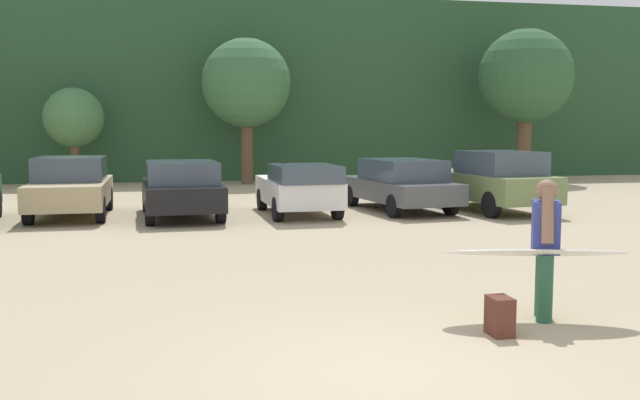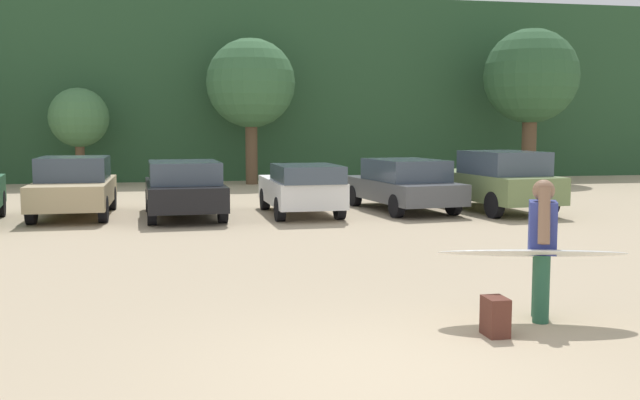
{
  "view_description": "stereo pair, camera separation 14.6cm",
  "coord_description": "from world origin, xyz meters",
  "views": [
    {
      "loc": [
        -2.03,
        -6.73,
        2.4
      ],
      "look_at": [
        0.7,
        6.4,
        1.03
      ],
      "focal_mm": 40.96,
      "sensor_mm": 36.0,
      "label": 1
    },
    {
      "loc": [
        -1.88,
        -6.75,
        2.4
      ],
      "look_at": [
        0.7,
        6.4,
        1.03
      ],
      "focal_mm": 40.96,
      "sensor_mm": 36.0,
      "label": 2
    }
  ],
  "objects": [
    {
      "name": "backpack_dropped",
      "position": [
        1.66,
        0.87,
        0.22
      ],
      "size": [
        0.24,
        0.34,
        0.45
      ],
      "color": "#592D23",
      "rests_on": "ground_plane"
    },
    {
      "name": "hillside_ridge",
      "position": [
        0.0,
        31.04,
        4.02
      ],
      "size": [
        108.0,
        12.0,
        8.04
      ],
      "primitive_type": "cube",
      "color": "#284C2D",
      "rests_on": "ground_plane"
    },
    {
      "name": "parked_car_dark_gray",
      "position": [
        4.37,
        12.92,
        0.77
      ],
      "size": [
        2.45,
        4.69,
        1.46
      ],
      "rotation": [
        0.0,
        0.0,
        1.71
      ],
      "color": "#4C4F54",
      "rests_on": "ground_plane"
    },
    {
      "name": "tree_ridge_back",
      "position": [
        12.88,
        22.11,
        4.44
      ],
      "size": [
        3.98,
        3.98,
        6.48
      ],
      "color": "brown",
      "rests_on": "ground_plane"
    },
    {
      "name": "surfboard_white",
      "position": [
        2.37,
        1.39,
        0.85
      ],
      "size": [
        2.4,
        1.18,
        0.23
      ],
      "rotation": [
        0.0,
        0.0,
        2.9
      ],
      "color": "white"
    },
    {
      "name": "parked_car_white",
      "position": [
        1.38,
        12.39,
        0.75
      ],
      "size": [
        1.86,
        4.03,
        1.4
      ],
      "rotation": [
        0.0,
        0.0,
        1.6
      ],
      "color": "white",
      "rests_on": "ground_plane"
    },
    {
      "name": "ground_plane",
      "position": [
        0.0,
        0.0,
        0.0
      ],
      "size": [
        120.0,
        120.0,
        0.0
      ],
      "primitive_type": "plane",
      "color": "tan"
    },
    {
      "name": "tree_far_left",
      "position": [
        -5.64,
        23.47,
        2.69
      ],
      "size": [
        2.34,
        2.34,
        3.89
      ],
      "color": "brown",
      "rests_on": "ground_plane"
    },
    {
      "name": "person_adult",
      "position": [
        2.52,
        1.43,
        0.99
      ],
      "size": [
        0.47,
        0.74,
        1.75
      ],
      "rotation": [
        0.0,
        0.0,
        2.71
      ],
      "color": "#26593F",
      "rests_on": "ground_plane"
    },
    {
      "name": "parked_car_tan",
      "position": [
        -4.56,
        13.35,
        0.81
      ],
      "size": [
        1.95,
        4.36,
        1.58
      ],
      "rotation": [
        0.0,
        0.0,
        1.58
      ],
      "color": "tan",
      "rests_on": "ground_plane"
    },
    {
      "name": "tree_far_right",
      "position": [
        1.13,
        23.17,
        4.09
      ],
      "size": [
        3.62,
        3.62,
        5.93
      ],
      "color": "brown",
      "rests_on": "ground_plane"
    },
    {
      "name": "parked_car_olive_green",
      "position": [
        6.87,
        12.3,
        0.87
      ],
      "size": [
        2.34,
        4.77,
        1.7
      ],
      "rotation": [
        0.0,
        0.0,
        1.68
      ],
      "color": "#6B7F4C",
      "rests_on": "ground_plane"
    },
    {
      "name": "parked_car_black",
      "position": [
        -1.72,
        12.57,
        0.78
      ],
      "size": [
        2.12,
        4.45,
        1.49
      ],
      "rotation": [
        0.0,
        0.0,
        1.62
      ],
      "color": "black",
      "rests_on": "ground_plane"
    }
  ]
}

